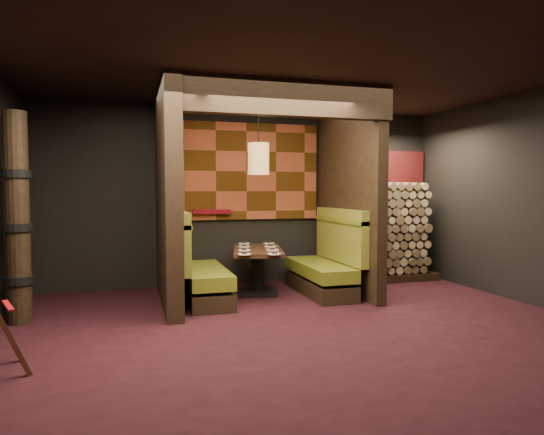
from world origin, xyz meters
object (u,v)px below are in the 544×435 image
(totem_column, at_px, (18,220))
(firewood_stack, at_px, (384,232))
(booth_bench_right, at_px, (326,266))
(booth_bench_left, at_px, (197,272))
(pendant_lamp, at_px, (258,159))
(dining_table, at_px, (258,264))

(totem_column, relative_size, firewood_stack, 1.39)
(booth_bench_right, bearing_deg, totem_column, -172.14)
(booth_bench_right, bearing_deg, booth_bench_left, 180.00)
(pendant_lamp, distance_m, totem_column, 3.18)
(dining_table, bearing_deg, totem_column, -165.73)
(booth_bench_right, distance_m, dining_table, 1.01)
(pendant_lamp, bearing_deg, dining_table, 90.00)
(dining_table, xyz_separation_m, totem_column, (-3.00, -0.76, 0.75))
(dining_table, height_order, firewood_stack, firewood_stack)
(booth_bench_right, height_order, dining_table, booth_bench_right)
(totem_column, bearing_deg, firewood_stack, 13.19)
(booth_bench_left, height_order, booth_bench_right, same)
(booth_bench_right, xyz_separation_m, pendant_lamp, (-0.98, 0.16, 1.57))
(booth_bench_left, bearing_deg, pendant_lamp, 10.14)
(dining_table, height_order, totem_column, totem_column)
(booth_bench_right, xyz_separation_m, totem_column, (-3.98, -0.55, 0.79))
(booth_bench_right, relative_size, totem_column, 0.67)
(dining_table, relative_size, pendant_lamp, 1.24)
(booth_bench_left, xyz_separation_m, booth_bench_right, (1.89, 0.00, 0.00))
(firewood_stack, bearing_deg, booth_bench_left, -167.83)
(booth_bench_left, bearing_deg, booth_bench_right, 0.00)
(pendant_lamp, bearing_deg, totem_column, -166.63)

